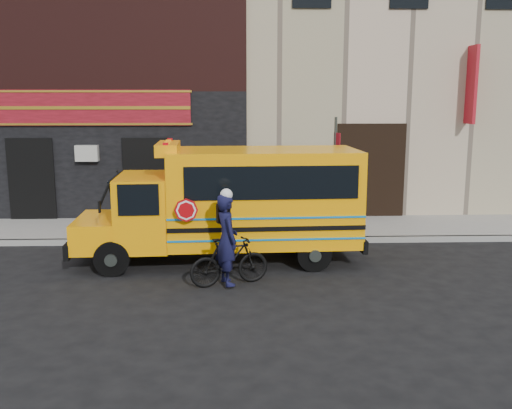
{
  "coord_description": "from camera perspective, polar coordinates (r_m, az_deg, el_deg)",
  "views": [
    {
      "loc": [
        -0.35,
        -12.68,
        3.96
      ],
      "look_at": [
        0.17,
        1.85,
        1.23
      ],
      "focal_mm": 40.0,
      "sensor_mm": 36.0,
      "label": 1
    }
  ],
  "objects": [
    {
      "name": "cyclist",
      "position": [
        12.04,
        -2.94,
        -3.74
      ],
      "size": [
        0.68,
        0.83,
        1.95
      ],
      "primitive_type": "imported",
      "rotation": [
        0.0,
        0.0,
        1.93
      ],
      "color": "black",
      "rests_on": "ground"
    },
    {
      "name": "bicycle",
      "position": [
        12.22,
        -2.67,
        -5.71
      ],
      "size": [
        1.81,
        1.03,
        1.05
      ],
      "primitive_type": "imported",
      "rotation": [
        0.0,
        0.0,
        1.9
      ],
      "color": "black",
      "rests_on": "ground"
    },
    {
      "name": "building",
      "position": [
        23.24,
        -1.33,
        15.99
      ],
      "size": [
        20.0,
        10.7,
        12.0
      ],
      "color": "#BCA58D",
      "rests_on": "sidewalk"
    },
    {
      "name": "sidewalk",
      "position": [
        17.23,
        -0.82,
        -2.39
      ],
      "size": [
        40.0,
        3.0,
        0.15
      ],
      "primitive_type": "cube",
      "color": "gray",
      "rests_on": "ground"
    },
    {
      "name": "curb",
      "position": [
        15.77,
        -0.7,
        -3.62
      ],
      "size": [
        40.0,
        0.2,
        0.15
      ],
      "primitive_type": "cube",
      "color": "gray",
      "rests_on": "ground"
    },
    {
      "name": "school_bus",
      "position": [
        13.77,
        -2.07,
        0.38
      ],
      "size": [
        6.99,
        2.6,
        2.92
      ],
      "color": "black",
      "rests_on": "ground"
    },
    {
      "name": "ground",
      "position": [
        13.29,
        -0.44,
        -6.69
      ],
      "size": [
        120.0,
        120.0,
        0.0
      ],
      "primitive_type": "plane",
      "color": "black",
      "rests_on": "ground"
    },
    {
      "name": "sign_pole",
      "position": [
        16.07,
        7.89,
        3.12
      ],
      "size": [
        0.14,
        0.28,
        3.44
      ],
      "color": "#383F3A",
      "rests_on": "ground"
    }
  ]
}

